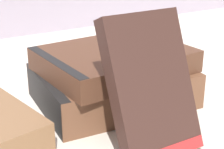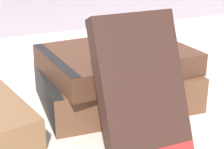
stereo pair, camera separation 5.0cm
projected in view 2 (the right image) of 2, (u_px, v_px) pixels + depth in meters
ground_plane at (90, 116)px, 0.47m from camera, size 3.00×3.00×0.00m
book_flat_bottom at (112, 86)px, 0.50m from camera, size 0.20×0.16×0.05m
book_flat_top at (113, 60)px, 0.48m from camera, size 0.19×0.15×0.03m
book_leaning_front at (142, 92)px, 0.37m from camera, size 0.09×0.08×0.14m
pocket_watch at (149, 49)px, 0.47m from camera, size 0.05×0.06×0.01m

